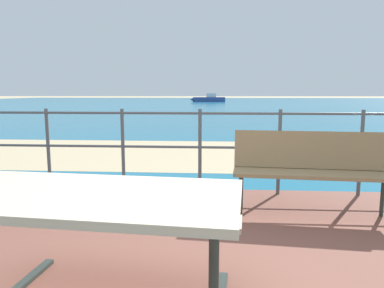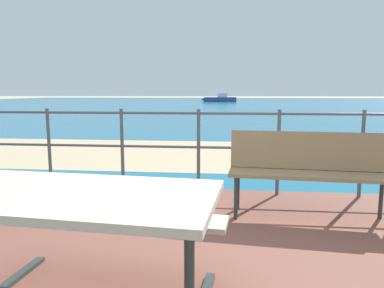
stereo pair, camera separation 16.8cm
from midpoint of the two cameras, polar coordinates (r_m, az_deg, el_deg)
The scene contains 6 objects.
sea_water at distance 42.00m, azimuth 3.54°, elevation 6.44°, with size 90.00×90.00×0.01m, color #196B8E.
beach_strip at distance 7.75m, azimuth 1.74°, elevation -1.56°, with size 54.00×3.85×0.01m, color tan.
picnic_table at distance 1.91m, azimuth -19.61°, elevation -13.13°, with size 1.66×1.64×0.79m.
park_bench at distance 3.83m, azimuth 17.51°, elevation -3.16°, with size 1.63×0.56×0.87m.
railing_fence at distance 4.46m, azimuth 0.20°, elevation 0.35°, with size 5.94×0.04×1.06m.
boat_near at distance 50.86m, azimuth 2.59°, elevation 7.22°, with size 4.99×2.24×1.19m.
Camera 1 is at (0.20, -1.98, 1.33)m, focal length 33.37 mm.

